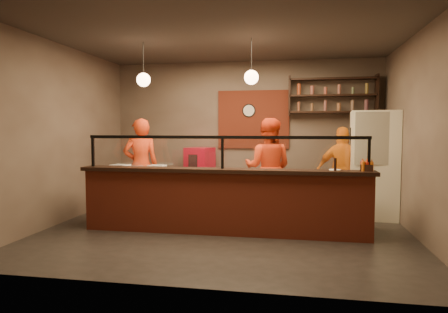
% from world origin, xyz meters
% --- Properties ---
extents(floor, '(6.00, 6.00, 0.00)m').
position_xyz_m(floor, '(0.00, 0.00, 0.00)').
color(floor, black).
rests_on(floor, ground).
extents(ceiling, '(6.00, 6.00, 0.00)m').
position_xyz_m(ceiling, '(0.00, 0.00, 3.20)').
color(ceiling, '#3C352E').
rests_on(ceiling, wall_back).
extents(wall_back, '(6.00, 0.00, 6.00)m').
position_xyz_m(wall_back, '(0.00, 2.50, 1.60)').
color(wall_back, '#695A4D').
rests_on(wall_back, floor).
extents(wall_left, '(0.00, 5.00, 5.00)m').
position_xyz_m(wall_left, '(-3.00, 0.00, 1.60)').
color(wall_left, '#695A4D').
rests_on(wall_left, floor).
extents(wall_right, '(0.00, 5.00, 5.00)m').
position_xyz_m(wall_right, '(3.00, 0.00, 1.60)').
color(wall_right, '#695A4D').
rests_on(wall_right, floor).
extents(wall_front, '(6.00, 0.00, 6.00)m').
position_xyz_m(wall_front, '(0.00, -2.50, 1.60)').
color(wall_front, '#695A4D').
rests_on(wall_front, floor).
extents(brick_patch, '(1.60, 0.04, 1.30)m').
position_xyz_m(brick_patch, '(0.20, 2.47, 1.90)').
color(brick_patch, '#963520').
rests_on(brick_patch, wall_back).
extents(service_counter, '(4.60, 0.25, 1.00)m').
position_xyz_m(service_counter, '(0.00, -0.30, 0.50)').
color(service_counter, '#963520').
rests_on(service_counter, floor).
extents(counter_ledge, '(4.70, 0.37, 0.06)m').
position_xyz_m(counter_ledge, '(0.00, -0.30, 1.03)').
color(counter_ledge, black).
rests_on(counter_ledge, service_counter).
extents(worktop_cabinet, '(4.60, 0.75, 0.85)m').
position_xyz_m(worktop_cabinet, '(0.00, 0.20, 0.42)').
color(worktop_cabinet, gray).
rests_on(worktop_cabinet, floor).
extents(worktop, '(4.60, 0.75, 0.05)m').
position_xyz_m(worktop, '(0.00, 0.20, 0.88)').
color(worktop, silver).
rests_on(worktop, worktop_cabinet).
extents(sneeze_guard, '(4.50, 0.05, 0.52)m').
position_xyz_m(sneeze_guard, '(0.00, -0.30, 1.37)').
color(sneeze_guard, white).
rests_on(sneeze_guard, counter_ledge).
extents(wall_shelving, '(1.84, 0.28, 0.85)m').
position_xyz_m(wall_shelving, '(1.90, 2.32, 2.40)').
color(wall_shelving, black).
rests_on(wall_shelving, wall_back).
extents(wall_clock, '(0.30, 0.04, 0.30)m').
position_xyz_m(wall_clock, '(0.10, 2.46, 2.10)').
color(wall_clock, black).
rests_on(wall_clock, wall_back).
extents(pendant_left, '(0.24, 0.24, 0.77)m').
position_xyz_m(pendant_left, '(-1.50, 0.20, 2.55)').
color(pendant_left, black).
rests_on(pendant_left, ceiling).
extents(pendant_right, '(0.24, 0.24, 0.77)m').
position_xyz_m(pendant_right, '(0.40, 0.20, 2.55)').
color(pendant_right, black).
rests_on(pendant_right, ceiling).
extents(cook_left, '(0.81, 0.69, 1.90)m').
position_xyz_m(cook_left, '(-1.92, 1.05, 0.95)').
color(cook_left, red).
rests_on(cook_left, floor).
extents(cook_mid, '(1.00, 0.83, 1.89)m').
position_xyz_m(cook_mid, '(0.63, 1.08, 0.95)').
color(cook_mid, red).
rests_on(cook_mid, floor).
extents(cook_right, '(1.02, 0.44, 1.73)m').
position_xyz_m(cook_right, '(2.05, 1.46, 0.87)').
color(cook_right, orange).
rests_on(cook_right, floor).
extents(fridge, '(0.90, 0.85, 2.03)m').
position_xyz_m(fridge, '(2.60, 1.40, 1.01)').
color(fridge, '#ECE7C8').
rests_on(fridge, floor).
extents(red_cooler, '(0.67, 0.64, 1.27)m').
position_xyz_m(red_cooler, '(-0.97, 2.15, 0.64)').
color(red_cooler, '#AC0B23').
rests_on(red_cooler, floor).
extents(pizza_dough, '(0.61, 0.61, 0.01)m').
position_xyz_m(pizza_dough, '(0.74, 0.21, 0.91)').
color(pizza_dough, white).
rests_on(pizza_dough, worktop).
extents(prep_tub_a, '(0.34, 0.30, 0.15)m').
position_xyz_m(prep_tub_a, '(-1.97, 0.22, 0.97)').
color(prep_tub_a, silver).
rests_on(prep_tub_a, worktop).
extents(prep_tub_b, '(0.30, 0.25, 0.14)m').
position_xyz_m(prep_tub_b, '(-1.31, 0.31, 0.97)').
color(prep_tub_b, silver).
rests_on(prep_tub_b, worktop).
extents(prep_tub_c, '(0.29, 0.23, 0.14)m').
position_xyz_m(prep_tub_c, '(-1.64, 0.06, 0.97)').
color(prep_tub_c, silver).
rests_on(prep_tub_c, worktop).
extents(rolling_pin, '(0.40, 0.11, 0.07)m').
position_xyz_m(rolling_pin, '(-1.35, 0.29, 0.93)').
color(rolling_pin, gold).
rests_on(rolling_pin, worktop).
extents(condiment_caddy, '(0.21, 0.18, 0.10)m').
position_xyz_m(condiment_caddy, '(2.20, -0.26, 1.11)').
color(condiment_caddy, black).
rests_on(condiment_caddy, counter_ledge).
extents(pepper_mill, '(0.04, 0.04, 0.19)m').
position_xyz_m(pepper_mill, '(1.73, -0.32, 1.16)').
color(pepper_mill, black).
rests_on(pepper_mill, counter_ledge).
extents(small_plate, '(0.21, 0.21, 0.01)m').
position_xyz_m(small_plate, '(1.74, -0.24, 1.07)').
color(small_plate, white).
rests_on(small_plate, counter_ledge).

